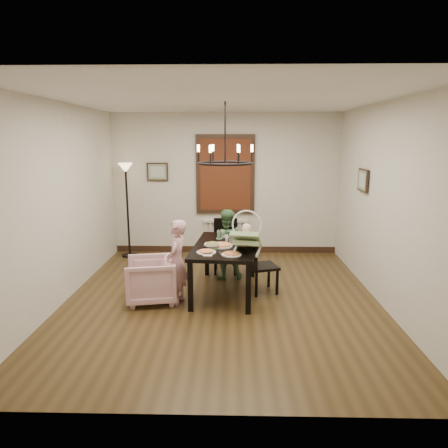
{
  "coord_description": "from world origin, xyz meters",
  "views": [
    {
      "loc": [
        0.16,
        -5.46,
        2.29
      ],
      "look_at": [
        0.02,
        0.34,
        1.05
      ],
      "focal_mm": 32.0,
      "sensor_mm": 36.0,
      "label": 1
    }
  ],
  "objects_px": {
    "elderly_woman": "(177,269)",
    "seated_man": "(226,250)",
    "dining_table": "(225,250)",
    "floor_lamp": "(128,212)",
    "chair_right": "(263,263)",
    "drinking_glass": "(231,241)",
    "baby_bouncer": "(247,238)",
    "chair_far": "(225,246)",
    "armchair": "(151,280)"
  },
  "relations": [
    {
      "from": "baby_bouncer",
      "to": "floor_lamp",
      "type": "distance_m",
      "value": 3.18
    },
    {
      "from": "chair_right",
      "to": "dining_table",
      "type": "bearing_deg",
      "value": 74.95
    },
    {
      "from": "armchair",
      "to": "chair_far",
      "type": "bearing_deg",
      "value": 131.2
    },
    {
      "from": "dining_table",
      "to": "elderly_woman",
      "type": "height_order",
      "value": "elderly_woman"
    },
    {
      "from": "floor_lamp",
      "to": "seated_man",
      "type": "bearing_deg",
      "value": -32.54
    },
    {
      "from": "drinking_glass",
      "to": "floor_lamp",
      "type": "bearing_deg",
      "value": 137.27
    },
    {
      "from": "elderly_woman",
      "to": "drinking_glass",
      "type": "height_order",
      "value": "elderly_woman"
    },
    {
      "from": "baby_bouncer",
      "to": "chair_right",
      "type": "bearing_deg",
      "value": 65.98
    },
    {
      "from": "elderly_woman",
      "to": "seated_man",
      "type": "height_order",
      "value": "elderly_woman"
    },
    {
      "from": "drinking_glass",
      "to": "floor_lamp",
      "type": "height_order",
      "value": "floor_lamp"
    },
    {
      "from": "baby_bouncer",
      "to": "floor_lamp",
      "type": "bearing_deg",
      "value": 144.57
    },
    {
      "from": "chair_right",
      "to": "floor_lamp",
      "type": "distance_m",
      "value": 3.15
    },
    {
      "from": "chair_far",
      "to": "baby_bouncer",
      "type": "xyz_separation_m",
      "value": [
        0.32,
        -1.31,
        0.48
      ]
    },
    {
      "from": "dining_table",
      "to": "armchair",
      "type": "height_order",
      "value": "dining_table"
    },
    {
      "from": "chair_far",
      "to": "drinking_glass",
      "type": "height_order",
      "value": "chair_far"
    },
    {
      "from": "chair_far",
      "to": "seated_man",
      "type": "height_order",
      "value": "seated_man"
    },
    {
      "from": "dining_table",
      "to": "baby_bouncer",
      "type": "distance_m",
      "value": 0.57
    },
    {
      "from": "armchair",
      "to": "floor_lamp",
      "type": "distance_m",
      "value": 2.47
    },
    {
      "from": "elderly_woman",
      "to": "seated_man",
      "type": "distance_m",
      "value": 1.24
    },
    {
      "from": "dining_table",
      "to": "drinking_glass",
      "type": "distance_m",
      "value": 0.18
    },
    {
      "from": "floor_lamp",
      "to": "elderly_woman",
      "type": "bearing_deg",
      "value": -60.79
    },
    {
      "from": "dining_table",
      "to": "seated_man",
      "type": "distance_m",
      "value": 0.65
    },
    {
      "from": "dining_table",
      "to": "chair_far",
      "type": "height_order",
      "value": "chair_far"
    },
    {
      "from": "drinking_glass",
      "to": "floor_lamp",
      "type": "xyz_separation_m",
      "value": [
        -2.04,
        1.88,
        0.09
      ]
    },
    {
      "from": "armchair",
      "to": "baby_bouncer",
      "type": "xyz_separation_m",
      "value": [
        1.36,
        -0.01,
        0.63
      ]
    },
    {
      "from": "chair_right",
      "to": "drinking_glass",
      "type": "xyz_separation_m",
      "value": [
        -0.48,
        -0.04,
        0.35
      ]
    },
    {
      "from": "dining_table",
      "to": "elderly_woman",
      "type": "distance_m",
      "value": 0.8
    },
    {
      "from": "chair_right",
      "to": "elderly_woman",
      "type": "distance_m",
      "value": 1.32
    },
    {
      "from": "armchair",
      "to": "baby_bouncer",
      "type": "distance_m",
      "value": 1.5
    },
    {
      "from": "chair_right",
      "to": "armchair",
      "type": "xyz_separation_m",
      "value": [
        -1.62,
        -0.39,
        -0.14
      ]
    },
    {
      "from": "chair_far",
      "to": "armchair",
      "type": "distance_m",
      "value": 1.67
    },
    {
      "from": "dining_table",
      "to": "elderly_woman",
      "type": "bearing_deg",
      "value": -142.77
    },
    {
      "from": "elderly_woman",
      "to": "floor_lamp",
      "type": "height_order",
      "value": "floor_lamp"
    },
    {
      "from": "seated_man",
      "to": "floor_lamp",
      "type": "distance_m",
      "value": 2.34
    },
    {
      "from": "armchair",
      "to": "seated_man",
      "type": "distance_m",
      "value": 1.45
    },
    {
      "from": "floor_lamp",
      "to": "chair_right",
      "type": "bearing_deg",
      "value": -36.18
    },
    {
      "from": "chair_far",
      "to": "baby_bouncer",
      "type": "relative_size",
      "value": 1.52
    },
    {
      "from": "seated_man",
      "to": "chair_right",
      "type": "bearing_deg",
      "value": 123.82
    },
    {
      "from": "dining_table",
      "to": "seated_man",
      "type": "relative_size",
      "value": 1.71
    },
    {
      "from": "armchair",
      "to": "elderly_woman",
      "type": "distance_m",
      "value": 0.43
    },
    {
      "from": "dining_table",
      "to": "baby_bouncer",
      "type": "bearing_deg",
      "value": -45.87
    },
    {
      "from": "chair_right",
      "to": "elderly_woman",
      "type": "relative_size",
      "value": 0.92
    },
    {
      "from": "armchair",
      "to": "elderly_woman",
      "type": "height_order",
      "value": "elderly_woman"
    },
    {
      "from": "chair_far",
      "to": "seated_man",
      "type": "relative_size",
      "value": 0.96
    },
    {
      "from": "chair_far",
      "to": "dining_table",
      "type": "bearing_deg",
      "value": -89.22
    },
    {
      "from": "chair_right",
      "to": "seated_man",
      "type": "bearing_deg",
      "value": 26.58
    },
    {
      "from": "armchair",
      "to": "floor_lamp",
      "type": "xyz_separation_m",
      "value": [
        -0.89,
        2.23,
        0.58
      ]
    },
    {
      "from": "armchair",
      "to": "seated_man",
      "type": "relative_size",
      "value": 0.72
    },
    {
      "from": "dining_table",
      "to": "floor_lamp",
      "type": "distance_m",
      "value": 2.7
    },
    {
      "from": "baby_bouncer",
      "to": "floor_lamp",
      "type": "relative_size",
      "value": 0.34
    }
  ]
}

